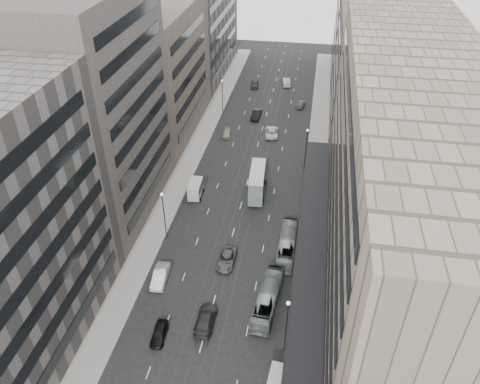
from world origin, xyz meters
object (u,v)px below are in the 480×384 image
Objects in this scene: bus_near at (268,299)px; panel_van at (195,189)px; sedan_0 at (159,333)px; sedan_2 at (227,259)px; bus_far at (287,245)px; double_decker at (257,182)px; vw_microbus at (276,383)px; sedan_1 at (160,276)px.

bus_near is 2.30× the size of panel_van.
sedan_2 reaches higher than sedan_0.
double_decker is (-6.33, 13.74, 1.12)m from bus_far.
panel_van is at bearing 119.00° from sedan_2.
panel_van is at bearing -170.88° from double_decker.
vw_microbus is at bearing 106.39° from bus_near.
bus_near is 24.89m from double_decker.
sedan_0 is (2.80, -28.94, -0.82)m from panel_van.
sedan_2 is at bearing -40.75° from bus_near.
vw_microbus is at bearing -82.60° from double_decker.
bus_near is 14.01m from sedan_0.
vw_microbus is 0.82× the size of sedan_2.
sedan_1 is (-10.10, -22.27, -1.70)m from double_decker.
panel_van is 0.89× the size of sedan_1.
double_decker reaches higher than bus_near.
bus_near is at bearing -82.55° from double_decker.
vw_microbus is at bearing -20.98° from sedan_0.
bus_near is 1.02× the size of bus_far.
bus_near is at bearing 25.91° from sedan_0.
vw_microbus reaches higher than sedan_1.
vw_microbus is 21.84m from sedan_1.
bus_near is at bearing 82.38° from bus_far.
sedan_0 is (-7.38, -31.26, -1.84)m from double_decker.
bus_far is 15.17m from double_decker.
double_decker is 1.72× the size of sedan_2.
bus_near is 26.69m from panel_van.
panel_van is 0.88× the size of sedan_2.
vw_microbus is at bearing -42.32° from sedan_1.
bus_near is 15.07m from sedan_1.
sedan_2 is at bearing 64.85° from sedan_0.
bus_near reaches higher than bus_far.
sedan_2 is (-1.88, -17.43, -1.82)m from double_decker.
sedan_1 is 9.53m from sedan_2.
bus_near is 2.02× the size of sedan_2.
double_decker is 1.75× the size of sedan_1.
double_decker is 36.52m from vw_microbus.
bus_near is at bearing -45.90° from sedan_2.
bus_far is 22.08m from vw_microbus.
panel_van is (-16.52, 11.42, 0.10)m from bus_far.
bus_far reaches higher than sedan_0.
panel_van is at bearing 86.26° from sedan_1.
panel_van is (-14.99, 22.08, 0.08)m from bus_near.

